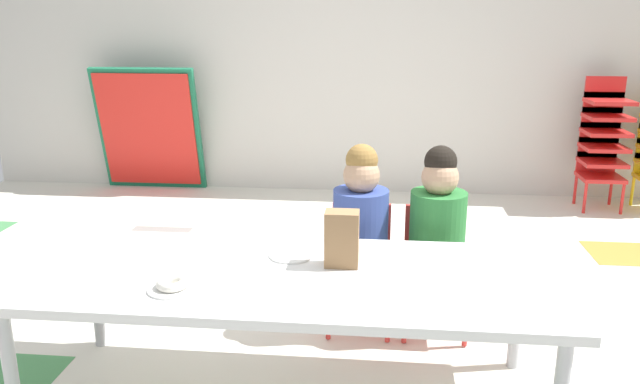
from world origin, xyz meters
The scene contains 11 objects.
ground_plane centered at (0.00, 0.00, -0.01)m, with size 6.63×4.63×0.02m.
back_wall centered at (0.00, 2.31, 1.35)m, with size 6.63×0.10×2.70m, color beige.
craft_table centered at (-0.13, -0.90, 0.51)m, with size 2.04×0.80×0.55m.
seated_child_near_camera centered at (0.13, -0.27, 0.55)m, with size 0.34×0.34×0.92m.
seated_child_middle_seat centered at (0.49, -0.27, 0.55)m, with size 0.32×0.31×0.92m.
kid_chair_red_stack centered at (1.95, 1.95, 0.58)m, with size 0.32×0.30×1.04m.
folded_activity_table centered at (-1.80, 2.11, 0.54)m, with size 0.90×0.29×1.09m.
paper_bag_brown centered at (0.08, -0.81, 0.66)m, with size 0.13×0.09×0.22m, color #9E754C.
paper_plate_near_edge centered at (-0.50, -1.10, 0.55)m, with size 0.18×0.18×0.01m, color white.
paper_plate_center_table centered at (-0.13, -0.74, 0.55)m, with size 0.18×0.18×0.01m, color white.
donut_powdered_on_plate centered at (-0.50, -1.10, 0.57)m, with size 0.12×0.12×0.03m, color white.
Camera 1 is at (0.22, -3.06, 1.48)m, focal length 34.88 mm.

